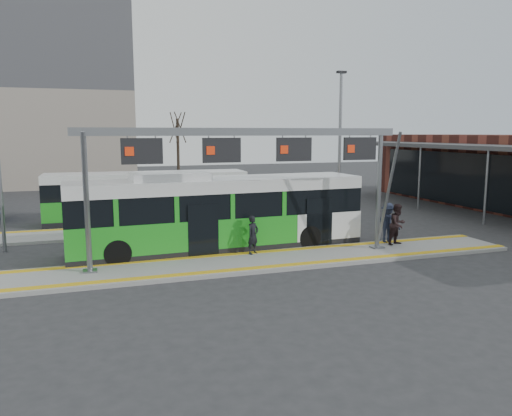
{
  "coord_description": "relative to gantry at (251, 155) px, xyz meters",
  "views": [
    {
      "loc": [
        -6.36,
        -18.32,
        5.18
      ],
      "look_at": [
        0.79,
        3.0,
        1.76
      ],
      "focal_mm": 35.0,
      "sensor_mm": 36.0,
      "label": 1
    }
  ],
  "objects": [
    {
      "name": "passenger_c",
      "position": [
        6.86,
        0.82,
        -3.23
      ],
      "size": [
        1.29,
        0.87,
        1.84
      ],
      "primitive_type": "imported",
      "rotation": [
        0.0,
        0.0,
        -0.16
      ],
      "color": "#1E2537",
      "rests_on": "platform_main"
    },
    {
      "name": "apartment_block",
      "position": [
        -13.65,
        35.75,
        4.91
      ],
      "size": [
        24.5,
        12.5,
        18.4
      ],
      "color": "gray",
      "rests_on": "ground"
    },
    {
      "name": "hero_bus",
      "position": [
        -0.73,
        2.45,
        -2.69
      ],
      "size": [
        12.91,
        3.25,
        3.52
      ],
      "rotation": [
        0.0,
        0.0,
        0.04
      ],
      "color": "black",
      "rests_on": "ground"
    },
    {
      "name": "platform_second",
      "position": [
        -3.65,
        7.75,
        -4.22
      ],
      "size": [
        20.0,
        3.0,
        0.15
      ],
      "primitive_type": "cube",
      "color": "gray",
      "rests_on": "ground"
    },
    {
      "name": "passenger_b",
      "position": [
        7.07,
        0.33,
        -3.22
      ],
      "size": [
        1.08,
        0.95,
        1.86
      ],
      "primitive_type": "imported",
      "rotation": [
        0.0,
        0.0,
        0.32
      ],
      "color": "black",
      "rests_on": "platform_main"
    },
    {
      "name": "ground",
      "position": [
        0.35,
        -0.25,
        -4.3
      ],
      "size": [
        120.0,
        120.0,
        0.0
      ],
      "primitive_type": "plane",
      "color": "#2D2D30",
      "rests_on": "ground"
    },
    {
      "name": "passenger_a",
      "position": [
        0.34,
        0.75,
        -3.35
      ],
      "size": [
        0.7,
        0.64,
        1.61
      ],
      "primitive_type": "imported",
      "rotation": [
        0.0,
        0.0,
        0.57
      ],
      "color": "black",
      "rests_on": "platform_main"
    },
    {
      "name": "lamp_east",
      "position": [
        6.73,
        5.37,
        0.12
      ],
      "size": [
        0.5,
        0.25,
        8.35
      ],
      "color": "slate",
      "rests_on": "ground"
    },
    {
      "name": "bg_bus_green",
      "position": [
        -2.8,
        11.01,
        -2.88
      ],
      "size": [
        11.55,
        2.79,
        2.87
      ],
      "rotation": [
        0.0,
        0.0,
        -0.03
      ],
      "color": "black",
      "rests_on": "ground"
    },
    {
      "name": "tree_left",
      "position": [
        -3.71,
        31.54,
        1.62
      ],
      "size": [
        1.4,
        1.4,
        7.8
      ],
      "color": "#382B21",
      "rests_on": "ground"
    },
    {
      "name": "tactile_second",
      "position": [
        -3.65,
        8.9,
        -4.14
      ],
      "size": [
        20.0,
        0.35,
        0.02
      ],
      "color": "yellow",
      "rests_on": "platform_second"
    },
    {
      "name": "tree_mid",
      "position": [
        2.45,
        30.94,
        1.31
      ],
      "size": [
        1.4,
        1.4,
        7.39
      ],
      "color": "#382B21",
      "rests_on": "ground"
    },
    {
      "name": "tactile_main",
      "position": [
        0.35,
        -0.25,
        -4.14
      ],
      "size": [
        22.0,
        2.65,
        0.02
      ],
      "color": "yellow",
      "rests_on": "platform_main"
    },
    {
      "name": "gantry",
      "position": [
        0.0,
        0.0,
        0.0
      ],
      "size": [
        13.0,
        1.68,
        5.2
      ],
      "color": "slate",
      "rests_on": "platform_main"
    },
    {
      "name": "platform_main",
      "position": [
        0.35,
        -0.25,
        -4.22
      ],
      "size": [
        22.0,
        3.0,
        0.15
      ],
      "primitive_type": "cube",
      "color": "gray",
      "rests_on": "ground"
    }
  ]
}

